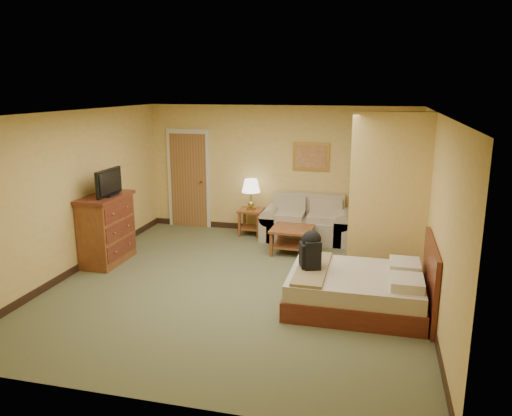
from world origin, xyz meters
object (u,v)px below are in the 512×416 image
(coffee_table, at_px, (292,235))
(loveseat, at_px, (306,226))
(bed, at_px, (361,289))
(dresser, at_px, (107,229))

(coffee_table, bearing_deg, loveseat, 80.64)
(loveseat, relative_size, coffee_table, 2.33)
(bed, bearing_deg, coffee_table, 122.19)
(bed, bearing_deg, loveseat, 111.75)
(loveseat, bearing_deg, dresser, -145.87)
(coffee_table, distance_m, dresser, 3.26)
(loveseat, height_order, dresser, dresser)
(dresser, distance_m, bed, 4.39)
(dresser, relative_size, bed, 0.62)
(dresser, height_order, bed, dresser)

